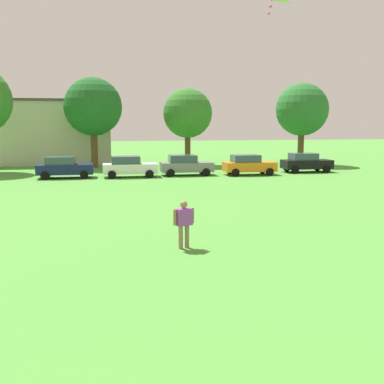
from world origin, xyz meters
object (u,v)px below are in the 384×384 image
object	(u,v)px
parked_car_white_1	(129,166)
parked_car_black_4	(306,162)
parked_car_orange_3	(248,165)
tree_center	(93,107)
parked_car_gray_2	(186,165)
parked_car_navy_0	(64,167)
adult_bystander	(184,220)
tree_far_right	(302,110)
tree_right	(188,113)

from	to	relation	value
parked_car_white_1	parked_car_black_4	xyz separation A→B (m)	(15.50, 0.82, 0.00)
parked_car_orange_3	tree_center	xyz separation A→B (m)	(-12.71, 8.89, 4.95)
parked_car_black_4	tree_center	world-z (taller)	tree_center
parked_car_white_1	parked_car_black_4	world-z (taller)	same
parked_car_white_1	parked_car_gray_2	size ratio (longest dim) A/B	1.00
parked_car_navy_0	parked_car_gray_2	bearing A→B (deg)	0.37
parked_car_black_4	adult_bystander	bearing A→B (deg)	-123.71
parked_car_navy_0	parked_car_black_4	world-z (taller)	same
tree_far_right	parked_car_navy_0	bearing A→B (deg)	-162.46
tree_right	tree_far_right	xyz separation A→B (m)	(11.58, -1.79, 0.38)
tree_far_right	tree_right	bearing A→B (deg)	171.20
parked_car_gray_2	parked_car_orange_3	size ratio (longest dim) A/B	1.00
parked_car_black_4	tree_far_right	bearing A→B (deg)	69.39
tree_center	tree_far_right	bearing A→B (deg)	-2.53
parked_car_navy_0	tree_right	bearing A→B (deg)	38.27
adult_bystander	parked_car_black_4	bearing A→B (deg)	-141.73
parked_car_navy_0	parked_car_gray_2	distance (m)	9.71
adult_bystander	tree_far_right	xyz separation A→B (m)	(17.33, 28.96, 4.64)
parked_car_orange_3	parked_car_black_4	bearing A→B (deg)	11.42
adult_bystander	parked_car_navy_0	distance (m)	22.41
tree_center	tree_right	world-z (taller)	tree_center
adult_bystander	parked_car_navy_0	world-z (taller)	parked_car_navy_0
parked_car_black_4	tree_far_right	world-z (taller)	tree_far_right
parked_car_orange_3	tree_right	bearing A→B (deg)	109.03
parked_car_black_4	tree_center	xyz separation A→B (m)	(-18.36, 7.75, 4.95)
parked_car_navy_0	adult_bystander	bearing A→B (deg)	-75.07
adult_bystander	parked_car_white_1	world-z (taller)	parked_car_white_1
parked_car_white_1	tree_far_right	world-z (taller)	tree_far_right
parked_car_gray_2	tree_right	bearing A→B (deg)	78.58
parked_car_gray_2	tree_far_right	bearing A→B (deg)	28.39
parked_car_black_4	tree_far_right	size ratio (longest dim) A/B	0.52
tree_right	parked_car_navy_0	bearing A→B (deg)	-141.73
parked_car_white_1	tree_far_right	size ratio (longest dim) A/B	0.52
tree_right	tree_far_right	size ratio (longest dim) A/B	0.93
parked_car_white_1	parked_car_black_4	bearing A→B (deg)	3.04
parked_car_white_1	parked_car_orange_3	bearing A→B (deg)	-1.84
parked_car_white_1	parked_car_gray_2	distance (m)	4.68
parked_car_navy_0	tree_right	xyz separation A→B (m)	(11.53, 9.10, 4.40)
parked_car_black_4	tree_center	bearing A→B (deg)	157.12
parked_car_white_1	tree_far_right	bearing A→B (deg)	22.94
parked_car_gray_2	tree_center	distance (m)	12.16
adult_bystander	parked_car_orange_3	distance (m)	22.89
tree_far_right	tree_center	bearing A→B (deg)	177.47
parked_car_navy_0	tree_right	world-z (taller)	tree_right
tree_far_right	adult_bystander	bearing A→B (deg)	-120.90
parked_car_orange_3	tree_far_right	world-z (taller)	tree_far_right
parked_car_white_1	tree_center	size ratio (longest dim) A/B	0.50
parked_car_navy_0	parked_car_gray_2	xyz separation A→B (m)	(9.71, 0.06, 0.00)
parked_car_orange_3	tree_right	xyz separation A→B (m)	(-3.36, 9.75, 4.40)
parked_car_navy_0	parked_car_gray_2	world-z (taller)	same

